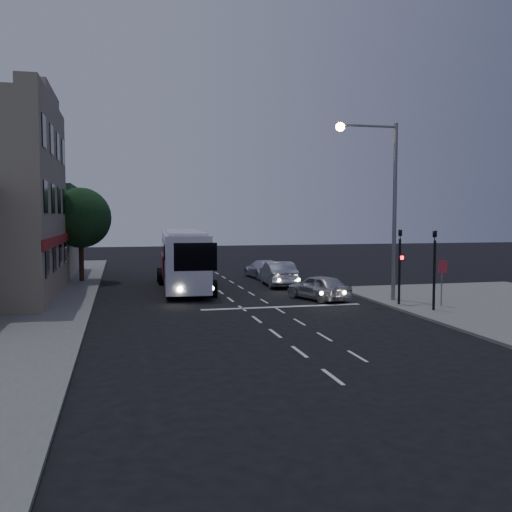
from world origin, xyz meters
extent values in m
plane|color=black|center=(0.00, 0.00, 0.00)|extent=(120.00, 120.00, 0.00)
cube|color=silver|center=(0.00, -10.00, 0.01)|extent=(0.12, 1.60, 0.01)
cube|color=silver|center=(0.00, -7.00, 0.01)|extent=(0.12, 1.60, 0.01)
cube|color=silver|center=(0.00, -4.00, 0.01)|extent=(0.12, 1.60, 0.01)
cube|color=silver|center=(0.00, -1.00, 0.01)|extent=(0.12, 1.60, 0.01)
cube|color=silver|center=(0.00, 2.00, 0.01)|extent=(0.12, 1.60, 0.01)
cube|color=silver|center=(0.00, 5.00, 0.01)|extent=(0.12, 1.60, 0.01)
cube|color=silver|center=(0.00, 8.00, 0.01)|extent=(0.12, 1.60, 0.01)
cube|color=silver|center=(0.00, 11.00, 0.01)|extent=(0.12, 1.60, 0.01)
cube|color=silver|center=(0.00, 14.00, 0.01)|extent=(0.12, 1.60, 0.01)
cube|color=silver|center=(0.00, 17.00, 0.01)|extent=(0.12, 1.60, 0.01)
cube|color=silver|center=(1.60, -8.00, 0.01)|extent=(0.10, 1.50, 0.01)
cube|color=silver|center=(1.60, -5.00, 0.01)|extent=(0.10, 1.50, 0.01)
cube|color=silver|center=(1.60, -2.00, 0.01)|extent=(0.10, 1.50, 0.01)
cube|color=silver|center=(1.60, 1.00, 0.01)|extent=(0.10, 1.50, 0.01)
cube|color=silver|center=(1.60, 4.00, 0.01)|extent=(0.10, 1.50, 0.01)
cube|color=silver|center=(1.60, 7.00, 0.01)|extent=(0.10, 1.50, 0.01)
cube|color=silver|center=(1.60, 10.00, 0.01)|extent=(0.10, 1.50, 0.01)
cube|color=silver|center=(1.60, 13.00, 0.01)|extent=(0.10, 1.50, 0.01)
cube|color=silver|center=(1.60, 16.00, 0.01)|extent=(0.10, 1.50, 0.01)
cube|color=silver|center=(1.60, 19.00, 0.01)|extent=(0.10, 1.50, 0.01)
cube|color=silver|center=(2.00, 2.00, 0.01)|extent=(8.00, 0.35, 0.01)
cube|color=silver|center=(-1.92, 10.13, 1.87)|extent=(3.05, 11.63, 3.07)
cube|color=silver|center=(-1.92, 10.13, 3.45)|extent=(2.64, 11.22, 0.17)
cube|color=black|center=(-1.92, 4.42, 2.35)|extent=(2.21, 0.24, 1.44)
cube|color=black|center=(-0.71, 10.61, 2.49)|extent=(0.58, 9.58, 0.86)
cube|color=black|center=(-3.13, 10.61, 2.49)|extent=(0.58, 9.58, 0.86)
cube|color=#AB052B|center=(-0.70, 11.09, 1.44)|extent=(0.33, 5.27, 1.34)
cube|color=#AB052B|center=(-3.14, 11.09, 1.44)|extent=(0.33, 5.27, 1.34)
cylinder|color=black|center=(-3.12, 6.10, 0.48)|extent=(0.39, 0.98, 0.96)
cylinder|color=black|center=(-0.72, 6.10, 0.48)|extent=(0.39, 0.98, 0.96)
cylinder|color=black|center=(-3.12, 12.52, 0.48)|extent=(0.39, 0.98, 0.96)
cylinder|color=black|center=(-0.72, 12.52, 0.48)|extent=(0.39, 0.98, 0.96)
cylinder|color=black|center=(-3.12, 14.15, 0.48)|extent=(0.39, 0.98, 0.96)
cylinder|color=black|center=(-0.72, 14.15, 0.48)|extent=(0.39, 0.98, 0.96)
cylinder|color=#FFF2CC|center=(-2.74, 4.35, 0.72)|extent=(0.25, 0.06, 0.25)
cylinder|color=#FFF2CC|center=(-1.11, 4.35, 0.72)|extent=(0.25, 0.06, 0.25)
imported|color=silver|center=(4.52, 3.80, 0.68)|extent=(2.83, 4.28, 1.35)
imported|color=silver|center=(4.06, 10.17, 0.78)|extent=(1.96, 4.83, 1.56)
imported|color=silver|center=(4.28, 14.81, 0.66)|extent=(2.21, 4.68, 1.32)
cylinder|color=black|center=(7.60, 0.80, 1.72)|extent=(0.12, 0.12, 3.20)
imported|color=black|center=(7.60, 0.80, 3.77)|extent=(0.15, 0.18, 0.90)
cube|color=black|center=(7.60, 0.62, 2.42)|extent=(0.25, 0.12, 0.30)
cube|color=#FF0C0C|center=(7.60, 0.55, 2.42)|extent=(0.16, 0.02, 0.18)
cylinder|color=black|center=(8.30, -1.20, 1.72)|extent=(0.12, 0.12, 3.20)
imported|color=black|center=(8.30, -1.20, 3.77)|extent=(0.18, 0.15, 0.90)
cylinder|color=slate|center=(9.30, -0.20, 1.12)|extent=(0.06, 0.06, 2.00)
cube|color=#AC2533|center=(9.30, -0.27, 2.02)|extent=(0.45, 0.03, 0.60)
cylinder|color=slate|center=(8.00, 2.20, 4.62)|extent=(0.20, 0.20, 9.00)
cylinder|color=slate|center=(6.50, 2.20, 8.92)|extent=(3.00, 0.12, 0.12)
sphere|color=#FFBF59|center=(5.00, 2.20, 8.82)|extent=(0.44, 0.44, 0.44)
cube|color=gray|center=(-9.50, 8.00, 10.37)|extent=(1.00, 12.00, 0.50)
cube|color=gray|center=(-9.50, 8.00, 10.87)|extent=(1.00, 6.00, 0.50)
cube|color=maroon|center=(-8.95, 8.00, 3.12)|extent=(0.15, 12.00, 0.50)
cube|color=black|center=(-8.98, 3.50, 2.32)|extent=(0.06, 1.30, 1.50)
cube|color=black|center=(-8.98, 6.50, 2.32)|extent=(0.06, 1.30, 1.50)
cube|color=black|center=(-8.98, 9.50, 2.32)|extent=(0.06, 1.30, 1.50)
cube|color=black|center=(-8.98, 12.50, 2.32)|extent=(0.06, 1.30, 1.50)
cube|color=black|center=(-8.98, 3.50, 5.32)|extent=(0.06, 1.30, 1.50)
cube|color=black|center=(-8.98, 6.50, 5.32)|extent=(0.06, 1.30, 1.50)
cube|color=black|center=(-8.98, 9.50, 5.32)|extent=(0.06, 1.30, 1.50)
cube|color=black|center=(-8.98, 12.50, 5.32)|extent=(0.06, 1.30, 1.50)
cube|color=black|center=(-8.98, 3.50, 8.32)|extent=(0.06, 1.30, 1.50)
cube|color=black|center=(-8.98, 6.50, 8.32)|extent=(0.06, 1.30, 1.50)
cube|color=black|center=(-8.98, 9.50, 8.32)|extent=(0.06, 1.30, 1.50)
cube|color=black|center=(-8.98, 12.50, 8.32)|extent=(0.06, 1.30, 1.50)
cube|color=#B5A794|center=(-13.50, 20.00, 3.12)|extent=(9.00, 9.00, 6.00)
cube|color=#365442|center=(-13.50, 20.00, 6.37)|extent=(9.40, 9.40, 0.50)
cylinder|color=black|center=(-8.20, 15.00, 1.52)|extent=(0.32, 0.32, 2.80)
sphere|color=black|center=(-8.20, 15.00, 4.32)|extent=(4.00, 4.00, 4.00)
sphere|color=#245927|center=(-8.00, 15.60, 5.02)|extent=(2.60, 2.60, 2.60)
sphere|color=black|center=(-8.50, 14.40, 4.72)|extent=(2.40, 2.40, 2.40)
camera|label=1|loc=(-5.62, -24.51, 4.42)|focal=40.00mm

